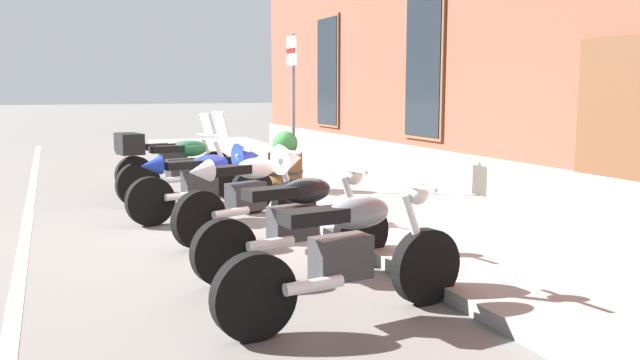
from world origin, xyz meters
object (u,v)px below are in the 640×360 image
object	(u,v)px
parking_sign	(293,91)
motorcycle_white_sport	(255,189)
motorcycle_black_naked	(299,223)
motorcycle_grey_naked	(349,256)
motorcycle_green_touring	(178,166)
motorcycle_silver_touring	(169,159)
barrel_planter	(285,164)
motorcycle_blue_sport	(209,178)

from	to	relation	value
parking_sign	motorcycle_white_sport	bearing A→B (deg)	-29.36
motorcycle_black_naked	parking_sign	size ratio (longest dim) A/B	0.86
motorcycle_white_sport	motorcycle_grey_naked	distance (m)	2.90
motorcycle_green_touring	motorcycle_silver_touring	bearing A→B (deg)	176.20
barrel_planter	motorcycle_silver_touring	bearing A→B (deg)	-134.04
motorcycle_silver_touring	motorcycle_black_naked	distance (m)	5.55
motorcycle_silver_touring	motorcycle_black_naked	world-z (taller)	motorcycle_silver_touring
motorcycle_grey_naked	motorcycle_blue_sport	bearing A→B (deg)	-178.87
motorcycle_grey_naked	barrel_planter	xyz separation A→B (m)	(-5.39, 1.40, 0.05)
motorcycle_white_sport	motorcycle_black_naked	distance (m)	1.55
motorcycle_silver_touring	motorcycle_green_touring	world-z (taller)	motorcycle_green_touring
motorcycle_blue_sport	motorcycle_grey_naked	xyz separation A→B (m)	(4.22, 0.08, -0.05)
motorcycle_blue_sport	barrel_planter	xyz separation A→B (m)	(-1.17, 1.48, -0.00)
motorcycle_blue_sport	motorcycle_black_naked	size ratio (longest dim) A/B	0.99
motorcycle_silver_touring	motorcycle_white_sport	bearing A→B (deg)	4.23
motorcycle_black_naked	motorcycle_grey_naked	size ratio (longest dim) A/B	0.98
motorcycle_silver_touring	motorcycle_white_sport	size ratio (longest dim) A/B	1.07
motorcycle_green_touring	motorcycle_grey_naked	size ratio (longest dim) A/B	0.99
motorcycle_blue_sport	motorcycle_black_naked	xyz separation A→B (m)	(2.88, 0.19, -0.06)
motorcycle_silver_touring	motorcycle_white_sport	xyz separation A→B (m)	(3.99, 0.30, 0.03)
motorcycle_white_sport	parking_sign	world-z (taller)	parking_sign
motorcycle_grey_naked	barrel_planter	bearing A→B (deg)	165.47
motorcycle_black_naked	barrel_planter	world-z (taller)	barrel_planter
motorcycle_black_naked	parking_sign	bearing A→B (deg)	160.68
motorcycle_green_touring	barrel_planter	world-z (taller)	motorcycle_green_touring
motorcycle_blue_sport	parking_sign	bearing A→B (deg)	124.27
motorcycle_green_touring	motorcycle_blue_sport	bearing A→B (deg)	6.48
motorcycle_black_naked	parking_sign	world-z (taller)	parking_sign
motorcycle_green_touring	motorcycle_blue_sport	xyz separation A→B (m)	(1.36, 0.15, -0.03)
parking_sign	barrel_planter	world-z (taller)	parking_sign
motorcycle_green_touring	motorcycle_black_naked	bearing A→B (deg)	4.69
motorcycle_green_touring	barrel_planter	size ratio (longest dim) A/B	2.22
motorcycle_green_touring	motorcycle_grey_naked	xyz separation A→B (m)	(5.57, 0.24, -0.08)
motorcycle_green_touring	motorcycle_black_naked	xyz separation A→B (m)	(4.23, 0.35, -0.09)
motorcycle_green_touring	motorcycle_blue_sport	world-z (taller)	motorcycle_green_touring
motorcycle_green_touring	parking_sign	xyz separation A→B (m)	(0.28, 1.73, 1.12)
parking_sign	motorcycle_silver_touring	bearing A→B (deg)	-133.97
motorcycle_silver_touring	motorcycle_black_naked	bearing A→B (deg)	2.69
motorcycle_black_naked	motorcycle_grey_naked	world-z (taller)	motorcycle_grey_naked
motorcycle_silver_touring	motorcycle_green_touring	bearing A→B (deg)	-3.80
motorcycle_silver_touring	motorcycle_black_naked	size ratio (longest dim) A/B	0.99
motorcycle_silver_touring	barrel_planter	world-z (taller)	motorcycle_silver_touring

